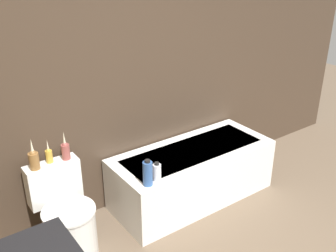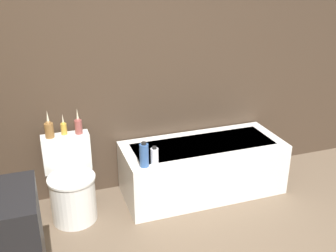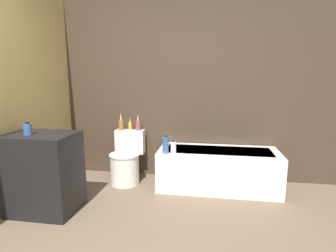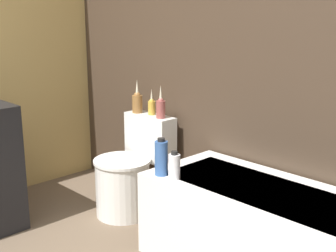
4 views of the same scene
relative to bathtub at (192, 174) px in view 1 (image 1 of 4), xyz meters
The scene contains 8 objects.
wall_back_tiled 1.32m from the bathtub, 152.27° to the left, with size 6.40×0.06×2.60m.
bathtub is the anchor object (origin of this frame).
toilet 1.26m from the bathtub, behind, with size 0.42×0.55×0.70m.
vase_gold 1.49m from the bathtub, behind, with size 0.08×0.08×0.25m.
vase_silver 1.37m from the bathtub, 169.67° to the left, with size 0.05×0.05×0.19m.
vase_bronze 1.26m from the bathtub, 169.85° to the left, with size 0.07×0.07×0.24m.
shampoo_bottle_tall 0.79m from the bathtub, 159.65° to the right, with size 0.08×0.08×0.23m.
shampoo_bottle_short 0.69m from the bathtub, 157.67° to the right, with size 0.07×0.07×0.16m.
Camera 1 is at (-1.34, -0.65, 2.25)m, focal length 42.00 mm.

